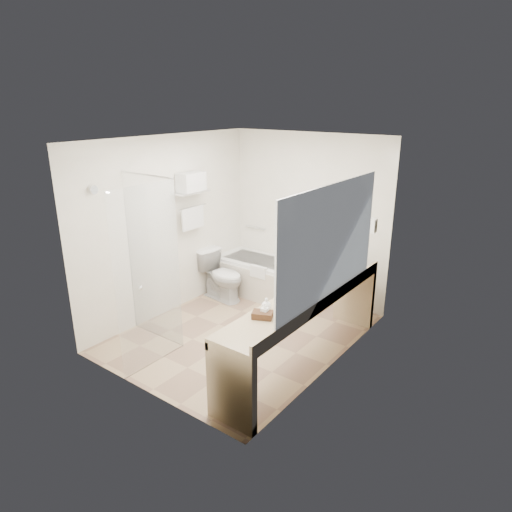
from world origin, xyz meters
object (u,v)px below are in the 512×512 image
Objects in this scene: amenity_basket at (262,315)px; water_bottle_left at (357,261)px; bathtub at (266,278)px; vanity_counter at (305,314)px; toilet at (222,276)px.

water_bottle_left is at bearing 86.35° from amenity_basket.
bathtub is 2.09m from vanity_counter.
amenity_basket is (-0.09, -0.70, 0.24)m from vanity_counter.
vanity_counter is 3.56× the size of toilet.
bathtub is 1.70m from water_bottle_left.
toilet is 3.74× the size of amenity_basket.
bathtub is at bearing 124.52° from amenity_basket.
water_bottle_left is at bearing -5.11° from bathtub.
bathtub is 7.89× the size of amenity_basket.
water_bottle_left reaches higher than vanity_counter.
toilet is 2.49m from amenity_basket.
amenity_basket is at bearing -123.84° from toilet.
bathtub is 9.22× the size of water_bottle_left.
bathtub is 2.11× the size of toilet.
water_bottle_left reaches higher than toilet.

